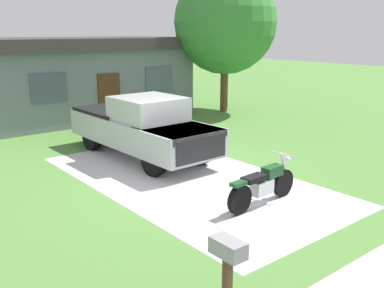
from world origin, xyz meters
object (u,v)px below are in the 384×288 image
Objects in this scene: motorcycle at (263,185)px; mailbox at (228,260)px; shade_tree at (225,22)px; neighbor_house at (82,76)px; pickup_truck at (141,126)px.

motorcycle is 4.41m from mailbox.
shade_tree is 7.05m from neighbor_house.
mailbox is at bearing -108.97° from neighbor_house.
mailbox is (-3.58, -7.68, 0.03)m from pickup_truck.
pickup_truck is 0.86× the size of shade_tree.
motorcycle is at bearing -97.54° from neighbor_house.
pickup_truck is 9.01m from shade_tree.
pickup_truck is 8.48m from mailbox.
pickup_truck reaches higher than mailbox.
motorcycle is 0.23× the size of neighbor_house.
neighbor_house reaches higher than mailbox.
shade_tree is (10.93, 11.78, 3.19)m from mailbox.
mailbox is 16.03m from neighbor_house.
neighbor_house reaches higher than motorcycle.
neighbor_house is (5.21, 15.14, 0.81)m from mailbox.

